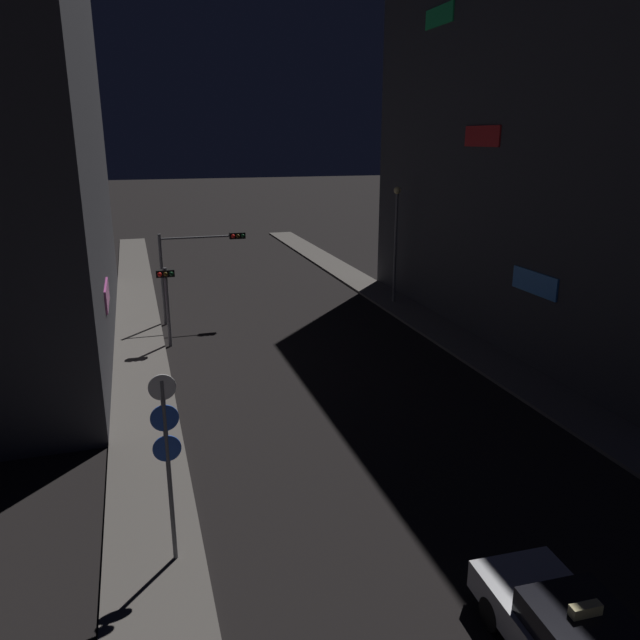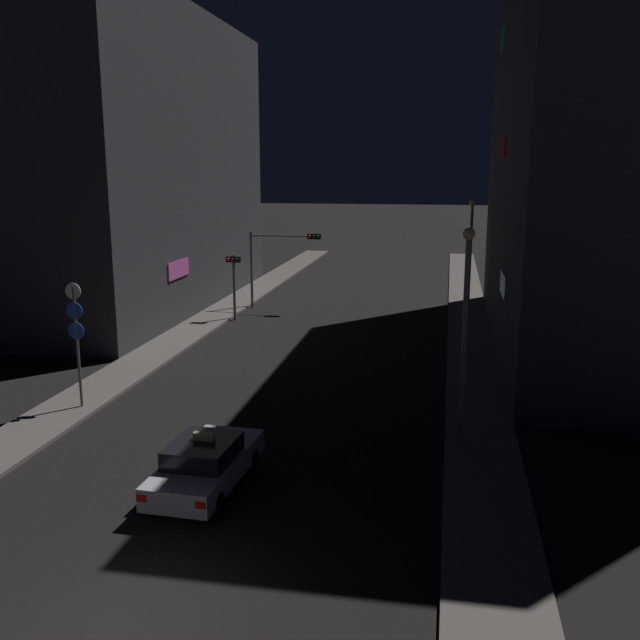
{
  "view_description": "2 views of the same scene",
  "coord_description": "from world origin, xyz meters",
  "px_view_note": "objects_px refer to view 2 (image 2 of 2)",
  "views": [
    {
      "loc": [
        -6.94,
        -0.95,
        9.12
      ],
      "look_at": [
        -0.73,
        19.16,
        2.81
      ],
      "focal_mm": 33.94,
      "sensor_mm": 36.0,
      "label": 1
    },
    {
      "loc": [
        5.91,
        -10.61,
        8.41
      ],
      "look_at": [
        0.31,
        19.61,
        1.65
      ],
      "focal_mm": 39.24,
      "sensor_mm": 36.0,
      "label": 2
    }
  ],
  "objects_px": {
    "traffic_light_left_kerb": "(234,273)",
    "street_lamp_far_block": "(471,243)",
    "traffic_light_overhead": "(280,252)",
    "street_lamp_near_block": "(465,320)",
    "taxi": "(206,464)",
    "sign_pole_left": "(76,333)"
  },
  "relations": [
    {
      "from": "street_lamp_far_block",
      "to": "traffic_light_overhead",
      "type": "bearing_deg",
      "value": -177.67
    },
    {
      "from": "street_lamp_near_block",
      "to": "traffic_light_overhead",
      "type": "bearing_deg",
      "value": 117.99
    },
    {
      "from": "traffic_light_left_kerb",
      "to": "street_lamp_far_block",
      "type": "distance_m",
      "value": 13.56
    },
    {
      "from": "street_lamp_near_block",
      "to": "street_lamp_far_block",
      "type": "bearing_deg",
      "value": 88.13
    },
    {
      "from": "traffic_light_overhead",
      "to": "taxi",
      "type": "bearing_deg",
      "value": -80.95
    },
    {
      "from": "sign_pole_left",
      "to": "street_lamp_near_block",
      "type": "distance_m",
      "value": 13.2
    },
    {
      "from": "traffic_light_left_kerb",
      "to": "taxi",
      "type": "bearing_deg",
      "value": -74.73
    },
    {
      "from": "traffic_light_left_kerb",
      "to": "street_lamp_near_block",
      "type": "xyz_separation_m",
      "value": [
        12.22,
        -16.15,
        1.35
      ]
    },
    {
      "from": "taxi",
      "to": "street_lamp_near_block",
      "type": "relative_size",
      "value": 0.69
    },
    {
      "from": "street_lamp_far_block",
      "to": "traffic_light_left_kerb",
      "type": "bearing_deg",
      "value": -162.77
    },
    {
      "from": "street_lamp_far_block",
      "to": "sign_pole_left",
      "type": "bearing_deg",
      "value": -125.66
    },
    {
      "from": "traffic_light_overhead",
      "to": "street_lamp_near_block",
      "type": "relative_size",
      "value": 0.71
    },
    {
      "from": "taxi",
      "to": "street_lamp_near_block",
      "type": "xyz_separation_m",
      "value": [
        6.65,
        4.23,
        3.25
      ]
    },
    {
      "from": "traffic_light_left_kerb",
      "to": "street_lamp_near_block",
      "type": "height_order",
      "value": "street_lamp_near_block"
    },
    {
      "from": "street_lamp_near_block",
      "to": "street_lamp_far_block",
      "type": "relative_size",
      "value": 1.01
    },
    {
      "from": "taxi",
      "to": "street_lamp_far_block",
      "type": "distance_m",
      "value": 25.67
    },
    {
      "from": "traffic_light_left_kerb",
      "to": "sign_pole_left",
      "type": "height_order",
      "value": "sign_pole_left"
    },
    {
      "from": "traffic_light_overhead",
      "to": "traffic_light_left_kerb",
      "type": "bearing_deg",
      "value": -116.33
    },
    {
      "from": "taxi",
      "to": "sign_pole_left",
      "type": "distance_m",
      "value": 8.53
    },
    {
      "from": "traffic_light_left_kerb",
      "to": "traffic_light_overhead",
      "type": "bearing_deg",
      "value": 63.67
    },
    {
      "from": "street_lamp_far_block",
      "to": "taxi",
      "type": "bearing_deg",
      "value": -106.7
    },
    {
      "from": "sign_pole_left",
      "to": "street_lamp_near_block",
      "type": "height_order",
      "value": "street_lamp_near_block"
    }
  ]
}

